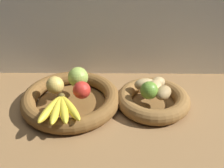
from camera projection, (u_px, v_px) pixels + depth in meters
ground_plane at (118, 113)px, 106.56cm from camera, size 140.00×90.00×3.00cm
back_wall at (119, 14)px, 116.93cm from camera, size 140.00×3.00×55.00cm
fruit_bowl_left at (71, 99)px, 107.14cm from camera, size 37.84×37.84×5.78cm
fruit_bowl_right at (153, 100)px, 106.87cm from camera, size 27.91×27.91×5.78cm
apple_green_back at (78, 77)px, 107.67cm from camera, size 7.91×7.91×7.91cm
apple_golden_left at (55, 85)px, 103.92cm from camera, size 6.63×6.63×6.63cm
apple_red_right at (82, 90)px, 101.46cm from camera, size 6.50×6.50×6.50cm
banana_bunch_front at (60, 108)px, 94.56cm from camera, size 15.78×17.10×3.06cm
potato_large at (154, 88)px, 103.94cm from camera, size 7.37×8.52×5.07cm
potato_oblong at (145, 84)px, 106.22cm from camera, size 8.78×5.75×4.68cm
potato_small at (163, 92)px, 101.59cm from camera, size 8.60×9.35×4.61cm
potato_back at (158, 83)px, 107.46cm from camera, size 7.64×7.10×4.45cm
lime_near at (149, 91)px, 100.60cm from camera, size 6.56×6.56×6.56cm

